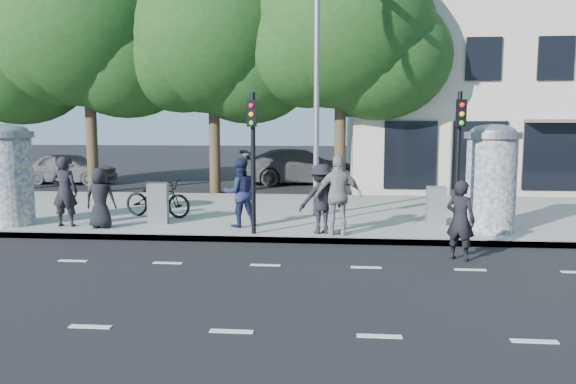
# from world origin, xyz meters

# --- Properties ---
(ground) EXTENTS (120.00, 120.00, 0.00)m
(ground) POSITION_xyz_m (0.00, 0.00, 0.00)
(ground) COLOR black
(ground) RESTS_ON ground
(sidewalk) EXTENTS (40.00, 8.00, 0.15)m
(sidewalk) POSITION_xyz_m (0.00, 7.50, 0.07)
(sidewalk) COLOR gray
(sidewalk) RESTS_ON ground
(curb) EXTENTS (40.00, 0.10, 0.16)m
(curb) POSITION_xyz_m (0.00, 3.55, 0.07)
(curb) COLOR slate
(curb) RESTS_ON ground
(lane_dash_near) EXTENTS (32.00, 0.12, 0.01)m
(lane_dash_near) POSITION_xyz_m (0.00, -2.20, 0.00)
(lane_dash_near) COLOR silver
(lane_dash_near) RESTS_ON ground
(lane_dash_far) EXTENTS (32.00, 0.12, 0.01)m
(lane_dash_far) POSITION_xyz_m (0.00, 1.40, 0.00)
(lane_dash_far) COLOR silver
(lane_dash_far) RESTS_ON ground
(ad_column_left) EXTENTS (1.36, 1.36, 2.65)m
(ad_column_left) POSITION_xyz_m (-7.20, 4.50, 1.54)
(ad_column_left) COLOR beige
(ad_column_left) RESTS_ON sidewalk
(ad_column_right) EXTENTS (1.36, 1.36, 2.65)m
(ad_column_right) POSITION_xyz_m (5.20, 4.70, 1.54)
(ad_column_right) COLOR beige
(ad_column_right) RESTS_ON sidewalk
(traffic_pole_near) EXTENTS (0.22, 0.31, 3.40)m
(traffic_pole_near) POSITION_xyz_m (-0.60, 3.79, 2.23)
(traffic_pole_near) COLOR black
(traffic_pole_near) RESTS_ON sidewalk
(traffic_pole_far) EXTENTS (0.22, 0.31, 3.40)m
(traffic_pole_far) POSITION_xyz_m (4.20, 3.79, 2.23)
(traffic_pole_far) COLOR black
(traffic_pole_far) RESTS_ON sidewalk
(street_lamp) EXTENTS (0.25, 0.93, 8.00)m
(street_lamp) POSITION_xyz_m (0.80, 6.63, 4.79)
(street_lamp) COLOR slate
(street_lamp) RESTS_ON sidewalk
(tree_mid_left) EXTENTS (7.20, 7.20, 9.57)m
(tree_mid_left) POSITION_xyz_m (-8.50, 12.50, 6.50)
(tree_mid_left) COLOR #38281C
(tree_mid_left) RESTS_ON ground
(tree_near_left) EXTENTS (6.80, 6.80, 8.97)m
(tree_near_left) POSITION_xyz_m (-3.50, 12.70, 6.06)
(tree_near_left) COLOR #38281C
(tree_near_left) RESTS_ON ground
(tree_center) EXTENTS (7.00, 7.00, 9.30)m
(tree_center) POSITION_xyz_m (1.50, 12.30, 6.31)
(tree_center) COLOR #38281C
(tree_center) RESTS_ON ground
(building) EXTENTS (20.30, 15.85, 12.00)m
(building) POSITION_xyz_m (12.00, 19.99, 5.99)
(building) COLOR #B6A998
(building) RESTS_ON ground
(ped_a) EXTENTS (0.79, 0.54, 1.56)m
(ped_a) POSITION_xyz_m (-4.60, 4.22, 0.93)
(ped_a) COLOR black
(ped_a) RESTS_ON sidewalk
(ped_b) EXTENTS (0.69, 0.47, 1.83)m
(ped_b) POSITION_xyz_m (-5.62, 4.38, 1.07)
(ped_b) COLOR black
(ped_b) RESTS_ON sidewalk
(ped_c) EXTENTS (1.07, 0.97, 1.78)m
(ped_c) POSITION_xyz_m (-1.09, 4.75, 1.04)
(ped_c) COLOR #19213F
(ped_c) RESTS_ON sidewalk
(ped_d) EXTENTS (1.24, 0.94, 1.70)m
(ped_d) POSITION_xyz_m (1.03, 4.06, 1.00)
(ped_d) COLOR black
(ped_d) RESTS_ON sidewalk
(ped_e) EXTENTS (1.23, 0.84, 1.92)m
(ped_e) POSITION_xyz_m (1.45, 3.85, 1.11)
(ped_e) COLOR gray
(ped_e) RESTS_ON sidewalk
(man_road) EXTENTS (0.73, 0.67, 1.67)m
(man_road) POSITION_xyz_m (3.96, 2.22, 0.84)
(man_road) COLOR black
(man_road) RESTS_ON ground
(bicycle) EXTENTS (1.11, 2.13, 1.07)m
(bicycle) POSITION_xyz_m (-3.69, 6.01, 0.68)
(bicycle) COLOR black
(bicycle) RESTS_ON sidewalk
(cabinet_left) EXTENTS (0.57, 0.45, 1.08)m
(cabinet_left) POSITION_xyz_m (-3.35, 4.99, 0.69)
(cabinet_left) COLOR gray
(cabinet_left) RESTS_ON sidewalk
(cabinet_right) EXTENTS (0.49, 0.36, 1.02)m
(cabinet_right) POSITION_xyz_m (4.02, 5.47, 0.66)
(cabinet_right) COLOR gray
(cabinet_right) RESTS_ON sidewalk
(car_left) EXTENTS (2.20, 4.44, 1.46)m
(car_left) POSITION_xyz_m (-11.02, 15.63, 0.73)
(car_left) COLOR slate
(car_left) RESTS_ON ground
(car_right) EXTENTS (3.55, 5.97, 1.62)m
(car_right) POSITION_xyz_m (-0.30, 16.56, 0.81)
(car_right) COLOR #4A4D51
(car_right) RESTS_ON ground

